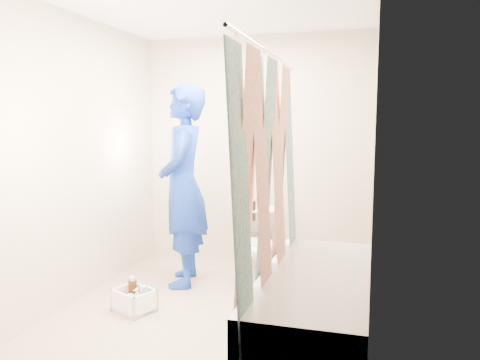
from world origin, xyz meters
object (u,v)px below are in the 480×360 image
(plumber, at_px, (183,186))
(cleaning_caddy, at_px, (135,301))
(bathtub, at_px, (315,306))
(toilet, at_px, (260,247))

(plumber, relative_size, cleaning_caddy, 4.94)
(bathtub, height_order, cleaning_caddy, bathtub)
(bathtub, relative_size, toilet, 2.54)
(bathtub, relative_size, plumber, 0.95)
(bathtub, distance_m, toilet, 1.27)
(cleaning_caddy, bearing_deg, toilet, 73.09)
(toilet, distance_m, plumber, 0.92)
(toilet, relative_size, plumber, 0.37)
(bathtub, xyz_separation_m, toilet, (-0.65, 1.09, 0.08))
(bathtub, height_order, toilet, toilet)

